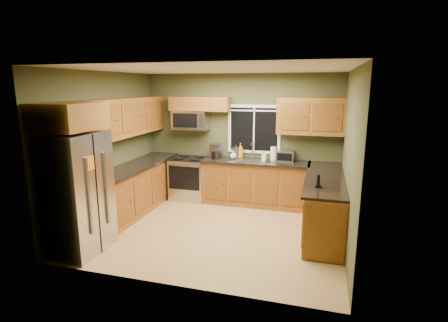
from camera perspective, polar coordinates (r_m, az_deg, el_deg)
The scene contains 29 objects.
floor at distance 6.19m, azimuth -1.36°, elevation -11.11°, with size 4.20×4.20×0.00m, color tan.
ceiling at distance 5.68m, azimuth -1.50°, elevation 14.74°, with size 4.20×4.20×0.00m, color white.
back_wall at distance 7.50m, azimuth 2.67°, elevation 3.78°, with size 4.20×4.20×0.00m, color #484B28.
front_wall at distance 4.15m, azimuth -8.83°, elevation -3.32°, with size 4.20×4.20×0.00m, color #484B28.
left_wall at distance 6.71m, azimuth -18.84°, elevation 2.12°, with size 3.60×3.60×0.00m, color #484B28.
right_wall at distance 5.55m, azimuth 19.77°, elevation 0.06°, with size 3.60×3.60×0.00m, color #484B28.
window at distance 7.39m, azimuth 4.92°, elevation 5.21°, with size 1.12×0.03×1.02m.
base_cabinets_left at distance 7.14m, azimuth -14.20°, elevation -4.43°, with size 0.60×2.65×0.90m, color brown.
countertop_left at distance 7.01m, azimuth -14.22°, elevation -0.76°, with size 0.65×2.65×0.04m, color black.
base_cabinets_back at distance 7.32m, azimuth 5.23°, elevation -3.69°, with size 2.17×0.60×0.90m, color brown.
countertop_back at distance 7.18m, azimuth 5.26°, elevation -0.13°, with size 2.17×0.65×0.04m, color black.
base_cabinets_peninsula at distance 6.29m, azimuth 16.13°, elevation -6.81°, with size 0.60×2.52×0.90m.
countertop_peninsula at distance 6.17m, azimuth 16.16°, elevation -2.64°, with size 0.65×2.50×0.04m, color black.
upper_cabinets_left at distance 6.95m, azimuth -15.78°, elevation 6.90°, with size 0.33×2.65×0.72m, color brown.
upper_cabinets_back_left at distance 7.51m, azimuth -3.98°, elevation 9.30°, with size 1.30×0.33×0.30m, color brown.
upper_cabinets_back_right at distance 7.09m, azimuth 13.97°, elevation 7.09°, with size 1.30×0.33×0.72m, color brown.
upper_cabinet_over_fridge at distance 5.38m, azimuth -24.00°, elevation 6.70°, with size 0.72×0.90×0.38m, color brown.
refrigerator at distance 5.58m, azimuth -22.99°, elevation -4.90°, with size 0.74×0.90×1.80m.
range at distance 7.68m, azimuth -5.63°, elevation -2.79°, with size 0.76×0.69×0.94m.
microwave at distance 7.58m, azimuth -5.45°, elevation 6.72°, with size 0.76×0.41×0.42m.
sink at distance 7.21m, azimuth 4.40°, elevation 0.20°, with size 0.60×0.42×0.36m.
toaster_oven at distance 7.21m, azimuth 9.96°, elevation 0.85°, with size 0.36×0.28×0.22m.
coffee_maker at distance 7.38m, azimuth -1.43°, elevation 1.56°, with size 0.22×0.27×0.31m.
kettle at distance 7.41m, azimuth 2.00°, elevation 1.51°, with size 0.21×0.21×0.29m.
paper_towel_roll at distance 7.23m, azimuth 8.05°, elevation 1.19°, with size 0.13×0.13×0.31m.
soap_bottle_a at distance 7.41m, azimuth 2.69°, elevation 1.72°, with size 0.12×0.12×0.32m, color orange.
soap_bottle_b at distance 7.20m, azimuth 6.56°, elevation 0.78°, with size 0.08×0.08×0.18m, color white.
soap_bottle_c at distance 7.34m, azimuth 1.50°, elevation 1.02°, with size 0.13×0.13×0.17m, color white.
cordless_phone at distance 5.47m, azimuth 15.14°, elevation -3.60°, with size 0.10×0.10×0.20m.
Camera 1 is at (1.69, -5.42, 2.45)m, focal length 28.00 mm.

